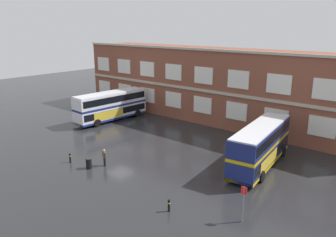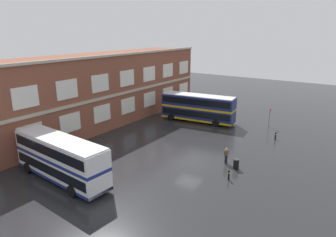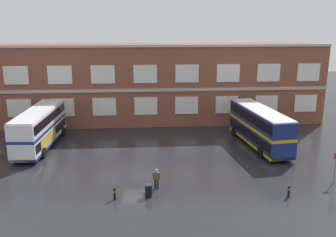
{
  "view_description": "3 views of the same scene",
  "coord_description": "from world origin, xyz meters",
  "px_view_note": "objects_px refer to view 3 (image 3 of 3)",
  "views": [
    {
      "loc": [
        25.73,
        -22.42,
        13.26
      ],
      "look_at": [
        3.14,
        4.33,
        3.36
      ],
      "focal_mm": 35.61,
      "sensor_mm": 36.0,
      "label": 1
    },
    {
      "loc": [
        -25.63,
        -14.84,
        13.38
      ],
      "look_at": [
        3.49,
        5.04,
        2.99
      ],
      "focal_mm": 32.31,
      "sensor_mm": 36.0,
      "label": 2
    },
    {
      "loc": [
        0.63,
        -31.06,
        13.32
      ],
      "look_at": [
        3.14,
        3.55,
        3.95
      ],
      "focal_mm": 39.69,
      "sensor_mm": 36.0,
      "label": 3
    }
  ],
  "objects_px": {
    "double_decker_near": "(40,128)",
    "safety_bollard_west": "(115,194)",
    "double_decker_middle": "(260,127)",
    "bus_stand_flag": "(336,165)",
    "safety_bollard_east": "(289,191)",
    "waiting_passenger": "(156,178)",
    "station_litter_bin": "(149,190)"
  },
  "relations": [
    {
      "from": "waiting_passenger",
      "to": "safety_bollard_east",
      "type": "relative_size",
      "value": 1.79
    },
    {
      "from": "safety_bollard_west",
      "to": "double_decker_middle",
      "type": "bearing_deg",
      "value": 37.8
    },
    {
      "from": "double_decker_near",
      "to": "double_decker_middle",
      "type": "height_order",
      "value": "same"
    },
    {
      "from": "double_decker_middle",
      "to": "safety_bollard_west",
      "type": "distance_m",
      "value": 18.71
    },
    {
      "from": "waiting_passenger",
      "to": "bus_stand_flag",
      "type": "height_order",
      "value": "bus_stand_flag"
    },
    {
      "from": "double_decker_near",
      "to": "double_decker_middle",
      "type": "distance_m",
      "value": 23.42
    },
    {
      "from": "safety_bollard_west",
      "to": "waiting_passenger",
      "type": "bearing_deg",
      "value": 27.87
    },
    {
      "from": "double_decker_near",
      "to": "safety_bollard_west",
      "type": "xyz_separation_m",
      "value": [
        8.66,
        -12.75,
        -1.66
      ]
    },
    {
      "from": "waiting_passenger",
      "to": "safety_bollard_west",
      "type": "height_order",
      "value": "waiting_passenger"
    },
    {
      "from": "double_decker_near",
      "to": "safety_bollard_east",
      "type": "xyz_separation_m",
      "value": [
        21.98,
        -13.32,
        -1.66
      ]
    },
    {
      "from": "safety_bollard_east",
      "to": "station_litter_bin",
      "type": "bearing_deg",
      "value": 175.2
    },
    {
      "from": "double_decker_middle",
      "to": "waiting_passenger",
      "type": "distance_m",
      "value": 15.08
    },
    {
      "from": "bus_stand_flag",
      "to": "station_litter_bin",
      "type": "distance_m",
      "value": 15.6
    },
    {
      "from": "double_decker_near",
      "to": "safety_bollard_east",
      "type": "distance_m",
      "value": 25.75
    },
    {
      "from": "double_decker_middle",
      "to": "safety_bollard_west",
      "type": "xyz_separation_m",
      "value": [
        -14.72,
        -11.42,
        -1.66
      ]
    },
    {
      "from": "double_decker_near",
      "to": "station_litter_bin",
      "type": "distance_m",
      "value": 16.83
    },
    {
      "from": "bus_stand_flag",
      "to": "station_litter_bin",
      "type": "relative_size",
      "value": 2.62
    },
    {
      "from": "station_litter_bin",
      "to": "bus_stand_flag",
      "type": "bearing_deg",
      "value": 4.96
    },
    {
      "from": "station_litter_bin",
      "to": "safety_bollard_west",
      "type": "distance_m",
      "value": 2.6
    },
    {
      "from": "double_decker_near",
      "to": "safety_bollard_east",
      "type": "height_order",
      "value": "double_decker_near"
    },
    {
      "from": "safety_bollard_west",
      "to": "safety_bollard_east",
      "type": "distance_m",
      "value": 13.33
    },
    {
      "from": "safety_bollard_west",
      "to": "safety_bollard_east",
      "type": "relative_size",
      "value": 1.0
    },
    {
      "from": "double_decker_middle",
      "to": "safety_bollard_east",
      "type": "height_order",
      "value": "double_decker_middle"
    },
    {
      "from": "bus_stand_flag",
      "to": "safety_bollard_east",
      "type": "xyz_separation_m",
      "value": [
        -4.76,
        -2.25,
        -1.14
      ]
    },
    {
      "from": "double_decker_middle",
      "to": "waiting_passenger",
      "type": "xyz_separation_m",
      "value": [
        -11.48,
        -9.71,
        -1.22
      ]
    },
    {
      "from": "double_decker_near",
      "to": "safety_bollard_west",
      "type": "distance_m",
      "value": 15.5
    },
    {
      "from": "double_decker_near",
      "to": "waiting_passenger",
      "type": "xyz_separation_m",
      "value": [
        11.91,
        -11.04,
        -1.22
      ]
    },
    {
      "from": "double_decker_middle",
      "to": "station_litter_bin",
      "type": "bearing_deg",
      "value": -137.61
    },
    {
      "from": "bus_stand_flag",
      "to": "station_litter_bin",
      "type": "height_order",
      "value": "bus_stand_flag"
    },
    {
      "from": "station_litter_bin",
      "to": "safety_bollard_east",
      "type": "bearing_deg",
      "value": -4.8
    },
    {
      "from": "double_decker_middle",
      "to": "safety_bollard_west",
      "type": "bearing_deg",
      "value": -142.2
    },
    {
      "from": "waiting_passenger",
      "to": "safety_bollard_west",
      "type": "relative_size",
      "value": 1.79
    }
  ]
}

